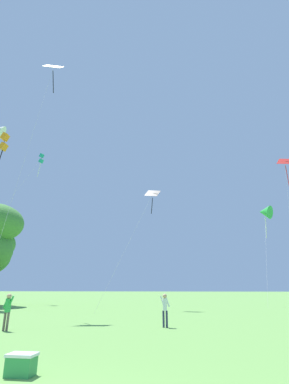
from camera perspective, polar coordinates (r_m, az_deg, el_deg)
The scene contains 9 objects.
kite_teal_box at distance 47.44m, azimuth -19.07°, elevation 5.84°, with size 3.71×12.16×21.03m.
kite_green_small at distance 43.95m, azimuth 21.84°, elevation -3.57°, with size 4.45×10.81×12.69m.
kite_black_large at distance 30.24m, azimuth 1.29°, elevation -1.19°, with size 4.63×6.22×11.52m.
kite_yellow_diamond at distance 31.01m, azimuth -17.13°, elevation 20.52°, with size 3.46×9.64×22.35m.
kite_orange_box at distance 37.51m, azimuth -25.14°, elevation 8.35°, with size 4.05×10.35×18.51m.
kite_red_high at distance 47.94m, azimuth 25.22°, elevation 4.10°, with size 4.74×8.48×20.22m.
person_in_blue_jacket at distance 15.49m, azimuth -24.52°, elevation -19.42°, with size 0.50×0.21×1.54m.
person_near_tree at distance 15.53m, azimuth 3.90°, elevation -20.93°, with size 0.49×0.21×1.51m.
picnic_cooler at distance 7.78m, azimuth -22.34°, elevation -28.01°, with size 0.60×0.40×0.44m.
Camera 1 is at (2.99, -3.82, 1.75)m, focal length 28.12 mm.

